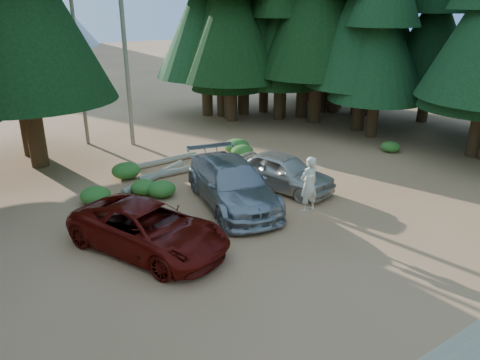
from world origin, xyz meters
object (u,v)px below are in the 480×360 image
Objects in this scene: red_pickup at (149,229)px; log_right at (187,169)px; silver_minivan_right at (283,171)px; log_left at (155,177)px; frisbee_player at (309,184)px; log_mid at (166,161)px; silver_minivan_center at (232,184)px.

red_pickup is 1.15× the size of log_right.
silver_minivan_right is at bearing -8.54° from red_pickup.
silver_minivan_right is 5.68m from log_left.
frisbee_player is 0.42× the size of log_right.
log_left reaches higher than log_mid.
log_right is (-0.72, 7.33, -1.47)m from frisbee_player.
log_right is (-2.34, 4.04, -0.61)m from silver_minivan_right.
log_mid is 1.73m from log_right.
log_left is at bearing -177.54° from log_right.
log_right reaches higher than log_left.
log_left is at bearing -72.76° from frisbee_player.
frisbee_player is (-1.62, -3.28, 0.85)m from silver_minivan_right.
red_pickup is at bearing -146.54° from silver_minivan_center.
red_pickup is 6.30m from log_left.
silver_minivan_right is at bearing -73.24° from log_left.
frisbee_player is at bearing -83.47° from log_right.
silver_minivan_center is at bearing -93.05° from log_right.
log_right is at bearing -26.55° from log_left.
log_left is 2.24m from log_mid.
silver_minivan_center reaches higher than log_right.
red_pickup is 1.20× the size of silver_minivan_right.
silver_minivan_center is 4.25m from log_right.
silver_minivan_right is at bearing -59.01° from log_right.
silver_minivan_center is 1.31× the size of silver_minivan_right.
log_mid is (-2.58, 5.75, -0.62)m from silver_minivan_right.
silver_minivan_right is 2.27× the size of frisbee_player.
red_pickup is 7.22m from log_right.
silver_minivan_right reaches higher than log_mid.
frisbee_player is at bearing -58.44° from silver_minivan_center.
silver_minivan_center reaches higher than red_pickup.
silver_minivan_center is 3.39m from frisbee_player.
silver_minivan_center is 2.98× the size of frisbee_player.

